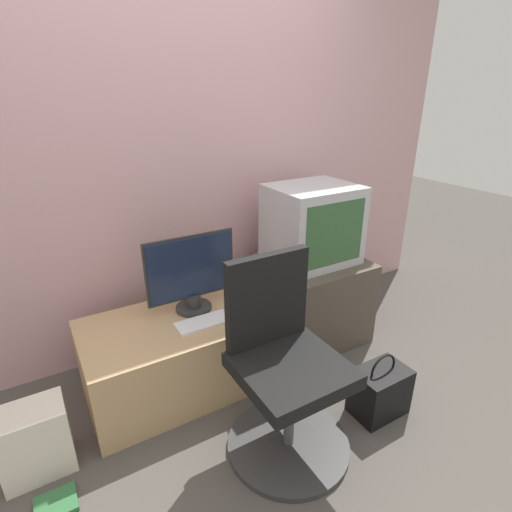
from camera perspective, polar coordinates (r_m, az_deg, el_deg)
ground_plane at (r=2.08m, az=5.01°, el=-28.52°), size 12.00×12.00×0.00m
wall_back at (r=2.51m, az=-12.27°, el=14.94°), size 4.40×0.05×2.60m
desk at (r=2.40m, az=-10.24°, el=-13.31°), size 1.09×0.60×0.44m
side_stand at (r=2.81m, az=7.93°, el=-5.89°), size 0.62×0.62×0.57m
main_monitor at (r=2.27m, az=-9.22°, el=-2.54°), size 0.52×0.21×0.45m
keyboard at (r=2.22m, az=-7.54°, el=-9.37°), size 0.30×0.13×0.01m
mouse at (r=2.28m, az=-2.59°, el=-8.16°), size 0.07×0.04×0.03m
crt_tv at (r=2.58m, az=8.04°, el=4.48°), size 0.53×0.45×0.50m
office_chair at (r=1.94m, az=4.02°, el=-16.66°), size 0.59×0.59×0.95m
cardboard_box_lower at (r=2.20m, az=-29.07°, el=-22.09°), size 0.29×0.20×0.34m
handbag at (r=2.34m, az=17.25°, el=-17.90°), size 0.29×0.20×0.37m
book at (r=2.14m, az=-26.66°, el=-29.14°), size 0.16×0.14×0.02m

